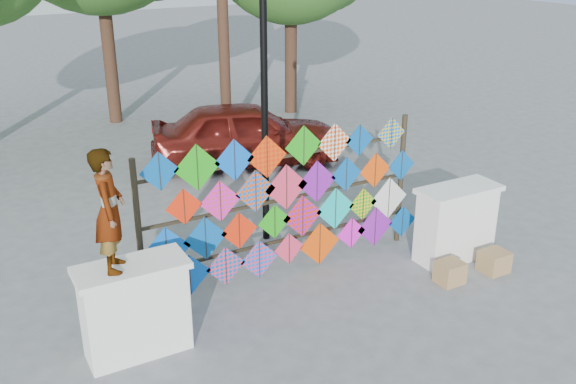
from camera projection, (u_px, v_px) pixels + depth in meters
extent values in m
plane|color=gray|center=(309.00, 292.00, 9.77)|extent=(80.00, 80.00, 0.00)
cube|color=white|center=(136.00, 312.00, 8.17)|extent=(1.30, 0.55, 1.20)
cube|color=white|center=(131.00, 268.00, 7.93)|extent=(1.40, 0.65, 0.08)
cube|color=white|center=(456.00, 225.00, 10.60)|extent=(1.30, 0.55, 1.20)
cube|color=white|center=(459.00, 190.00, 10.36)|extent=(1.40, 0.65, 0.08)
cylinder|color=black|center=(139.00, 236.00, 8.96)|extent=(0.09, 0.09, 2.30)
cylinder|color=black|center=(401.00, 180.00, 11.03)|extent=(0.09, 0.09, 2.30)
cube|color=black|center=(284.00, 240.00, 10.22)|extent=(4.60, 0.04, 0.04)
cube|color=black|center=(283.00, 199.00, 9.96)|extent=(4.60, 0.04, 0.04)
cube|color=black|center=(283.00, 157.00, 9.69)|extent=(4.60, 0.04, 0.04)
cube|color=#0751A4|center=(159.00, 171.00, 8.72)|extent=(0.57, 0.01, 0.57)
cube|color=black|center=(160.00, 172.00, 8.71)|extent=(0.01, 0.01, 0.56)
cube|color=#1DA414|center=(197.00, 168.00, 8.98)|extent=(0.70, 0.01, 0.70)
cube|color=black|center=(197.00, 168.00, 8.97)|extent=(0.01, 0.01, 0.69)
cube|color=blue|center=(234.00, 160.00, 9.23)|extent=(0.63, 0.01, 0.63)
cube|color=black|center=(235.00, 160.00, 9.22)|extent=(0.01, 0.01, 0.62)
cube|color=#F64807|center=(267.00, 157.00, 9.48)|extent=(0.66, 0.01, 0.66)
cube|color=black|center=(267.00, 157.00, 9.47)|extent=(0.01, 0.01, 0.65)
cube|color=#1DA414|center=(304.00, 146.00, 9.74)|extent=(0.64, 0.01, 0.64)
cube|color=black|center=(304.00, 146.00, 9.73)|extent=(0.01, 0.01, 0.63)
cube|color=#F64807|center=(335.00, 143.00, 10.00)|extent=(0.63, 0.01, 0.63)
cube|color=black|center=(335.00, 143.00, 9.99)|extent=(0.01, 0.01, 0.62)
cube|color=#0751A4|center=(359.00, 140.00, 10.23)|extent=(0.53, 0.01, 0.53)
cube|color=black|center=(360.00, 140.00, 10.22)|extent=(0.01, 0.01, 0.52)
cube|color=gold|center=(391.00, 133.00, 10.50)|extent=(0.56, 0.01, 0.56)
cube|color=black|center=(392.00, 133.00, 10.49)|extent=(0.01, 0.01, 0.55)
cube|color=red|center=(184.00, 207.00, 9.04)|extent=(0.55, 0.01, 0.55)
cube|color=black|center=(184.00, 207.00, 9.03)|extent=(0.01, 0.01, 0.54)
cube|color=#F417D3|center=(220.00, 201.00, 9.30)|extent=(0.64, 0.01, 0.64)
cube|color=black|center=(221.00, 202.00, 9.29)|extent=(0.01, 0.01, 0.63)
cube|color=#F64807|center=(256.00, 191.00, 9.54)|extent=(0.67, 0.01, 0.67)
cube|color=black|center=(256.00, 192.00, 9.53)|extent=(0.01, 0.01, 0.66)
cube|color=#E43155|center=(286.00, 187.00, 9.79)|extent=(0.74, 0.01, 0.74)
cube|color=black|center=(287.00, 188.00, 9.78)|extent=(0.01, 0.01, 0.73)
cube|color=purple|center=(317.00, 182.00, 10.03)|extent=(0.70, 0.01, 0.70)
cube|color=black|center=(317.00, 182.00, 10.02)|extent=(0.01, 0.01, 0.68)
cube|color=#0751A4|center=(346.00, 174.00, 10.27)|extent=(0.58, 0.01, 0.58)
cube|color=black|center=(347.00, 175.00, 10.26)|extent=(0.01, 0.01, 0.57)
cube|color=#F64807|center=(375.00, 170.00, 10.54)|extent=(0.61, 0.01, 0.61)
cube|color=black|center=(375.00, 170.00, 10.53)|extent=(0.01, 0.01, 0.60)
cube|color=#0751A4|center=(401.00, 165.00, 10.79)|extent=(0.54, 0.01, 0.54)
cube|color=black|center=(402.00, 165.00, 10.78)|extent=(0.01, 0.01, 0.53)
cube|color=blue|center=(167.00, 250.00, 9.08)|extent=(0.73, 0.01, 0.73)
cube|color=black|center=(167.00, 251.00, 9.07)|extent=(0.01, 0.01, 0.71)
cube|color=#0751A4|center=(205.00, 238.00, 9.33)|extent=(0.69, 0.01, 0.69)
cube|color=black|center=(206.00, 239.00, 9.32)|extent=(0.01, 0.01, 0.67)
cube|color=red|center=(239.00, 231.00, 9.58)|extent=(0.60, 0.01, 0.60)
cube|color=black|center=(239.00, 231.00, 9.57)|extent=(0.01, 0.01, 0.59)
cube|color=#1DA414|center=(275.00, 222.00, 9.84)|extent=(0.57, 0.01, 0.57)
cube|color=black|center=(275.00, 222.00, 9.83)|extent=(0.01, 0.01, 0.56)
cube|color=red|center=(303.00, 216.00, 10.07)|extent=(0.71, 0.01, 0.71)
cube|color=black|center=(303.00, 216.00, 10.06)|extent=(0.01, 0.01, 0.70)
cube|color=#0CC1BA|center=(335.00, 209.00, 10.35)|extent=(0.73, 0.01, 0.73)
cube|color=black|center=(336.00, 209.00, 10.34)|extent=(0.01, 0.01, 0.71)
cube|color=#1DA414|center=(363.00, 204.00, 10.60)|extent=(0.56, 0.01, 0.56)
cube|color=black|center=(363.00, 204.00, 10.59)|extent=(0.01, 0.01, 0.55)
cube|color=white|center=(389.00, 198.00, 10.84)|extent=(0.75, 0.01, 0.75)
cube|color=black|center=(389.00, 199.00, 10.83)|extent=(0.01, 0.01, 0.74)
cube|color=blue|center=(190.00, 275.00, 9.36)|extent=(0.66, 0.01, 0.66)
cube|color=black|center=(190.00, 275.00, 9.35)|extent=(0.01, 0.01, 0.65)
cube|color=#0751A4|center=(226.00, 266.00, 9.62)|extent=(0.64, 0.01, 0.64)
cube|color=black|center=(226.00, 266.00, 9.61)|extent=(0.01, 0.01, 0.63)
cube|color=#E43155|center=(259.00, 259.00, 9.88)|extent=(0.65, 0.01, 0.65)
cube|color=black|center=(260.00, 260.00, 9.87)|extent=(0.01, 0.01, 0.64)
cube|color=#E43155|center=(289.00, 249.00, 10.10)|extent=(0.53, 0.01, 0.53)
cube|color=black|center=(289.00, 249.00, 10.09)|extent=(0.01, 0.01, 0.52)
cube|color=#F64807|center=(320.00, 244.00, 10.37)|extent=(0.75, 0.01, 0.75)
cube|color=black|center=(320.00, 244.00, 10.37)|extent=(0.01, 0.01, 0.73)
cube|color=#F417D3|center=(351.00, 233.00, 10.63)|extent=(0.55, 0.01, 0.55)
cube|color=black|center=(352.00, 233.00, 10.62)|extent=(0.01, 0.01, 0.54)
cube|color=purple|center=(375.00, 227.00, 10.85)|extent=(0.72, 0.01, 0.72)
cube|color=black|center=(375.00, 227.00, 10.84)|extent=(0.01, 0.01, 0.71)
cube|color=#0751A4|center=(402.00, 221.00, 11.12)|extent=(0.57, 0.01, 0.57)
cube|color=black|center=(403.00, 222.00, 11.11)|extent=(0.01, 0.01, 0.56)
cylinder|color=#432B1C|center=(109.00, 50.00, 17.93)|extent=(0.36, 0.36, 4.12)
cylinder|color=#432B1C|center=(291.00, 53.00, 19.06)|extent=(0.36, 0.36, 3.58)
cylinder|color=#432B1C|center=(223.00, 33.00, 16.23)|extent=(0.28, 0.28, 5.50)
imported|color=#99999E|center=(109.00, 210.00, 7.55)|extent=(0.54, 0.65, 1.54)
imported|color=#5A140F|center=(246.00, 133.00, 14.98)|extent=(4.73, 2.95, 1.50)
cylinder|color=black|center=(265.00, 125.00, 10.75)|extent=(0.12, 0.12, 4.20)
cube|color=#9D854C|center=(450.00, 272.00, 9.99)|extent=(0.40, 0.35, 0.35)
cube|color=#9D854C|center=(494.00, 261.00, 10.33)|extent=(0.41, 0.38, 0.35)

